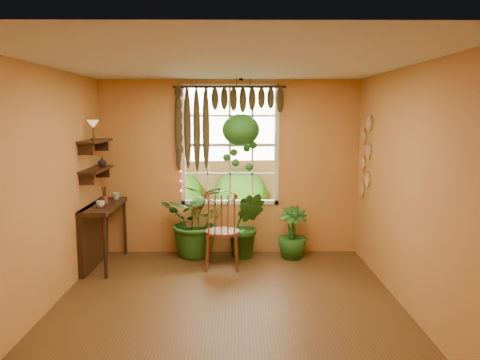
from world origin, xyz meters
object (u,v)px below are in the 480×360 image
object	(u,v)px
windsor_chair	(222,242)
hanging_basket	(241,134)
potted_plant_mid	(246,225)
potted_plant_left	(198,220)
counter_ledge	(97,228)

from	to	relation	value
windsor_chair	hanging_basket	bearing A→B (deg)	65.07
potted_plant_mid	hanging_basket	size ratio (longest dim) A/B	0.74
potted_plant_left	potted_plant_mid	size ratio (longest dim) A/B	1.13
windsor_chair	potted_plant_mid	distance (m)	0.61
counter_ledge	hanging_basket	bearing A→B (deg)	11.59
potted_plant_left	counter_ledge	bearing A→B (deg)	-163.19
potted_plant_left	potted_plant_mid	distance (m)	0.74
counter_ledge	hanging_basket	distance (m)	2.51
potted_plant_mid	hanging_basket	xyz separation A→B (m)	(-0.08, 0.07, 1.38)
counter_ledge	potted_plant_mid	bearing A→B (deg)	9.30
counter_ledge	hanging_basket	size ratio (longest dim) A/B	0.87
windsor_chair	hanging_basket	size ratio (longest dim) A/B	0.95
counter_ledge	hanging_basket	xyz separation A→B (m)	(2.08, 0.43, 1.33)
counter_ledge	windsor_chair	size ratio (longest dim) A/B	0.92
potted_plant_left	hanging_basket	distance (m)	1.47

